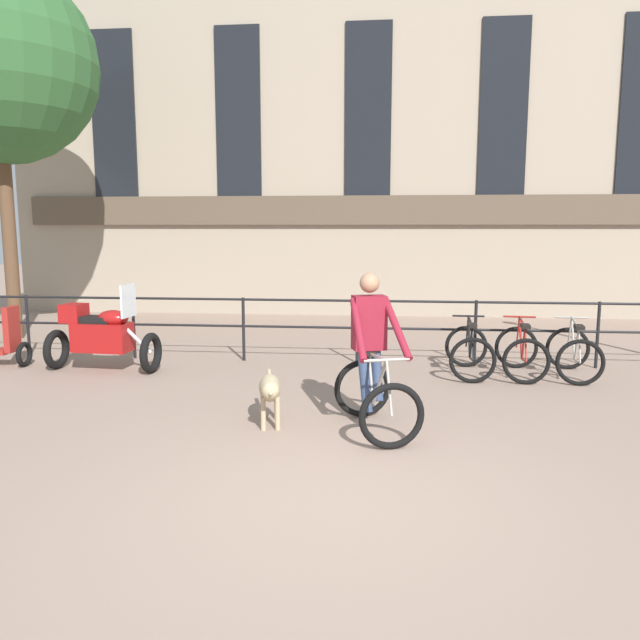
{
  "coord_description": "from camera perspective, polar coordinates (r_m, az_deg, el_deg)",
  "views": [
    {
      "loc": [
        0.39,
        -4.76,
        2.19
      ],
      "look_at": [
        -0.37,
        2.86,
        1.05
      ],
      "focal_mm": 35.0,
      "sensor_mm": 36.0,
      "label": 1
    }
  ],
  "objects": [
    {
      "name": "ground_plane",
      "position": [
        5.25,
        0.98,
        -16.19
      ],
      "size": [
        60.0,
        60.0,
        0.0
      ],
      "primitive_type": "plane",
      "color": "gray"
    },
    {
      "name": "canal_railing",
      "position": [
        10.08,
        3.43,
        0.01
      ],
      "size": [
        15.05,
        0.05,
        1.05
      ],
      "color": "black",
      "rests_on": "ground_plane"
    },
    {
      "name": "building_facade",
      "position": [
        15.88,
        4.43,
        15.64
      ],
      "size": [
        18.0,
        0.72,
        8.39
      ],
      "color": "gray",
      "rests_on": "ground_plane"
    },
    {
      "name": "cyclist_with_bike",
      "position": [
        6.81,
        4.86,
        -3.67
      ],
      "size": [
        0.99,
        1.32,
        1.7
      ],
      "rotation": [
        0.0,
        0.0,
        0.3
      ],
      "color": "black",
      "rests_on": "ground_plane"
    },
    {
      "name": "dog",
      "position": [
        6.93,
        -4.6,
        -6.38
      ],
      "size": [
        0.35,
        1.01,
        0.6
      ],
      "rotation": [
        0.0,
        0.0,
        0.2
      ],
      "color": "tan",
      "rests_on": "ground_plane"
    },
    {
      "name": "parked_motorcycle",
      "position": [
        10.09,
        -19.37,
        -1.3
      ],
      "size": [
        1.73,
        0.75,
        1.35
      ],
      "rotation": [
        0.0,
        0.0,
        1.49
      ],
      "color": "black",
      "rests_on": "ground_plane"
    },
    {
      "name": "parked_bicycle_near_lamp",
      "position": [
        9.57,
        13.5,
        -2.8
      ],
      "size": [
        0.71,
        1.14,
        0.86
      ],
      "rotation": [
        0.0,
        0.0,
        3.1
      ],
      "color": "black",
      "rests_on": "ground_plane"
    },
    {
      "name": "parked_bicycle_mid_left",
      "position": [
        9.7,
        17.91,
        -2.82
      ],
      "size": [
        0.74,
        1.16,
        0.86
      ],
      "rotation": [
        0.0,
        0.0,
        3.07
      ],
      "color": "black",
      "rests_on": "ground_plane"
    },
    {
      "name": "parked_bicycle_mid_right",
      "position": [
        9.89,
        22.18,
        -2.83
      ],
      "size": [
        0.79,
        1.18,
        0.86
      ],
      "rotation": [
        0.0,
        0.0,
        3.02
      ],
      "color": "black",
      "rests_on": "ground_plane"
    }
  ]
}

